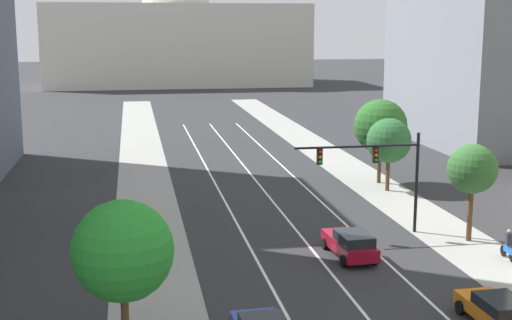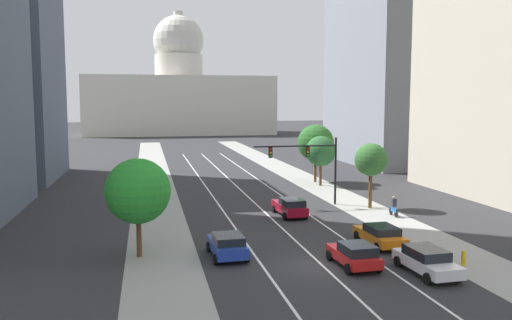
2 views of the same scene
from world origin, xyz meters
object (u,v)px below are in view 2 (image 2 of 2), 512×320
Objects in this scene: street_tree_far_right at (371,160)px; car_orange at (380,235)px; street_tree_near_right at (316,143)px; capitol_building at (179,96)px; traffic_signal_mast at (310,158)px; car_white at (427,260)px; cyclist at (394,206)px; street_tree_mid_right at (321,151)px; street_tree_near_left at (138,191)px; car_crimson at (290,207)px; fire_hydrant at (464,257)px; car_blue at (227,245)px; car_red at (355,254)px.

car_orange is at bearing -110.63° from street_tree_far_right.
capitol_building is at bearing 95.47° from street_tree_near_right.
street_tree_near_right reaches higher than traffic_signal_mast.
cyclist reaches higher than car_white.
street_tree_far_right is at bearing -22.22° from car_orange.
street_tree_mid_right is 0.93× the size of street_tree_near_left.
fire_hydrant is (6.43, -15.23, -0.35)m from car_crimson.
car_orange is at bearing -99.24° from street_tree_near_right.
car_blue is 11.75m from car_white.
street_tree_far_right is at bearing -85.32° from capitol_building.
car_crimson is 12.93m from car_blue.
traffic_signal_mast is 4.60× the size of cyclist.
car_crimson reaches higher than car_red.
traffic_signal_mast reaches higher than street_tree_mid_right.
traffic_signal_mast reaches higher than street_tree_far_right.
capitol_building is 11.71× the size of car_orange.
car_orange is 13.37m from street_tree_far_right.
car_white is 5.18× the size of fire_hydrant.
car_crimson is at bearing 80.00° from cyclist.
capitol_building reaches higher than car_blue.
fire_hydrant is (6.43, -0.96, -0.30)m from car_red.
fire_hydrant is 0.13× the size of street_tree_near_right.
street_tree_near_right is at bearing 89.69° from street_tree_far_right.
cyclist is 0.30× the size of street_tree_mid_right.
cyclist reaches higher than car_orange.
street_tree_mid_right is 32.05m from street_tree_near_left.
street_tree_near_right is at bearing 69.96° from traffic_signal_mast.
street_tree_far_right is (4.53, 18.13, 3.62)m from car_white.
street_tree_far_right is (0.21, -13.51, 0.43)m from street_tree_mid_right.
car_red is 30.81m from street_tree_mid_right.
fire_hydrant is at bearing -92.85° from street_tree_near_right.
car_white is at bearing -88.62° from traffic_signal_mast.
capitol_building reaches higher than car_crimson.
car_white is 0.80× the size of street_tree_far_right.
street_tree_mid_right is at bearing -10.15° from car_white.
street_tree_near_left reaches higher than car_crimson.
traffic_signal_mast is 20.10m from fire_hydrant.
fire_hydrant is at bearing -72.92° from car_white.
car_blue is 19.99m from street_tree_far_right.
street_tree_mid_right is (9.55, -105.58, -7.46)m from capitol_building.
car_blue is 30.29m from street_tree_mid_right.
traffic_signal_mast is 14.92m from street_tree_near_right.
car_white is (3.47, -16.27, -0.04)m from car_crimson.
street_tree_near_left is (-10.56, -130.53, -7.31)m from capitol_building.
capitol_building is at bearing -1.70° from car_red.
street_tree_far_right is at bearing -90.31° from street_tree_near_right.
capitol_building is at bearing -4.52° from car_blue.
car_crimson is at bearing -116.90° from street_tree_mid_right.
capitol_building reaches higher than traffic_signal_mast.
street_tree_near_right reaches higher than car_red.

